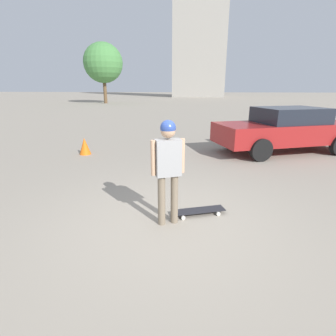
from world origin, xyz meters
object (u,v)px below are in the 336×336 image
(car_parked_near, at_px, (286,129))
(person, at_px, (168,162))
(traffic_cone, at_px, (85,146))
(skateboard, at_px, (199,211))

(car_parked_near, bearing_deg, person, 36.93)
(car_parked_near, xyz_separation_m, traffic_cone, (-1.17, 6.67, -0.51))
(skateboard, distance_m, car_parked_near, 5.87)
(person, distance_m, skateboard, 1.17)
(person, relative_size, skateboard, 1.75)
(person, xyz_separation_m, car_parked_near, (5.44, -3.37, -0.27))
(person, relative_size, car_parked_near, 0.34)
(skateboard, relative_size, traffic_cone, 1.76)
(skateboard, height_order, traffic_cone, traffic_cone)
(person, xyz_separation_m, traffic_cone, (4.26, 3.30, -0.78))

